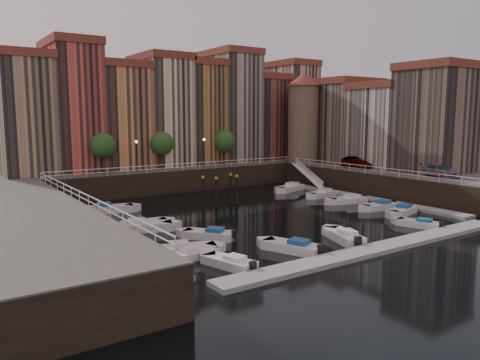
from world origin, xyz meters
TOP-DOWN VIEW (x-y plane):
  - ground at (0.00, 0.00)m, footprint 200.00×200.00m
  - quay_far at (0.00, 26.00)m, footprint 80.00×20.00m
  - quay_right at (28.00, -2.00)m, footprint 20.00×36.00m
  - dock_left at (-16.20, -1.00)m, footprint 2.00×28.00m
  - dock_right at (16.20, -1.00)m, footprint 2.00×28.00m
  - dock_near at (0.00, -17.00)m, footprint 30.00×2.00m
  - mountains at (1.72, 110.00)m, footprint 145.00×100.00m
  - far_terrace at (3.31, 23.50)m, footprint 48.70×10.30m
  - right_terrace at (26.50, 3.80)m, footprint 9.30×24.30m
  - corner_tower at (20.00, 14.50)m, footprint 5.20×5.20m
  - promenade_trees at (-1.33, 18.20)m, footprint 21.20×3.20m
  - street_lamps at (-1.00, 17.20)m, footprint 10.36×0.36m
  - railings at (0.00, 4.88)m, footprint 36.08×34.04m
  - gangway at (17.10, 10.00)m, footprint 2.78×8.32m
  - mooring_pilings at (-0.29, 5.69)m, footprint 4.31×2.28m
  - boat_left_0 at (-12.95, -10.73)m, footprint 4.15×1.85m
  - boat_left_1 at (-12.96, -9.41)m, footprint 4.72×2.97m
  - boat_left_2 at (-12.82, -0.88)m, footprint 5.29×3.51m
  - boat_left_3 at (-12.51, 0.20)m, footprint 4.91×2.34m
  - boat_left_4 at (-12.71, 8.77)m, footprint 5.26×2.94m
  - boat_right_0 at (12.60, -9.53)m, footprint 4.92×2.90m
  - boat_right_1 at (12.74, -6.50)m, footprint 4.71×2.09m
  - boat_right_2 at (12.78, -1.85)m, footprint 5.03×2.73m
  - boat_right_3 at (13.27, 3.02)m, footprint 4.90×2.36m
  - boat_right_4 at (12.95, 9.05)m, footprint 5.33×3.28m
  - boat_near_0 at (-11.88, -13.89)m, footprint 2.59×4.37m
  - boat_near_1 at (-5.87, -13.50)m, footprint 3.34×4.92m
  - boat_near_2 at (-0.30, -13.48)m, footprint 3.11×4.96m
  - boat_near_3 at (9.15, -14.06)m, footprint 2.55×4.20m
  - car_a at (20.73, 4.20)m, footprint 2.14×4.60m
  - car_b at (21.79, 5.31)m, footprint 2.16×4.65m
  - car_c at (21.99, -7.63)m, footprint 3.56×5.49m
  - boat_extra_298 at (-9.21, -6.64)m, footprint 4.04×4.42m

SIDE VIEW (x-z plane):
  - ground at x=0.00m, z-range 0.00..0.00m
  - dock_left at x=-16.20m, z-range 0.00..0.35m
  - dock_right at x=16.20m, z-range 0.00..0.35m
  - dock_near at x=0.00m, z-range 0.00..0.35m
  - boat_left_0 at x=-12.95m, z-range -0.15..0.78m
  - boat_near_3 at x=9.15m, z-range -0.15..0.79m
  - boat_near_0 at x=-11.88m, z-range -0.16..0.82m
  - boat_extra_298 at x=-9.21m, z-range -0.17..0.89m
  - boat_left_1 at x=-12.96m, z-range -0.17..0.89m
  - boat_right_1 at x=12.74m, z-range -0.17..0.89m
  - boat_right_3 at x=13.27m, z-range -0.18..0.92m
  - boat_right_0 at x=12.60m, z-range -0.18..0.92m
  - boat_left_3 at x=-12.51m, z-range -0.18..0.92m
  - boat_near_1 at x=-5.87m, z-range -0.18..0.93m
  - boat_near_2 at x=-0.30m, z-range -0.18..0.93m
  - boat_right_2 at x=12.78m, z-range -0.18..0.94m
  - boat_left_4 at x=-12.71m, z-range -0.19..0.99m
  - boat_left_2 at x=-12.82m, z-range -0.19..1.00m
  - boat_right_4 at x=12.95m, z-range -0.20..1.00m
  - quay_far at x=0.00m, z-range 0.00..3.00m
  - quay_right at x=28.00m, z-range 0.00..3.00m
  - mooring_pilings at x=-0.29m, z-range -0.24..3.54m
  - gangway at x=17.10m, z-range 0.05..3.78m
  - car_b at x=21.79m, z-range 3.00..4.48m
  - car_c at x=21.99m, z-range 3.00..4.48m
  - car_a at x=20.73m, z-range 3.00..4.53m
  - railings at x=0.00m, z-range 3.53..4.05m
  - street_lamps at x=-1.00m, z-range 3.81..7.99m
  - promenade_trees at x=-1.33m, z-range 3.98..9.18m
  - mountains at x=1.72m, z-range -1.08..16.92m
  - right_terrace at x=26.50m, z-range 2.56..16.56m
  - corner_tower at x=20.00m, z-range 3.29..17.09m
  - far_terrace at x=3.31m, z-range 2.20..19.70m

